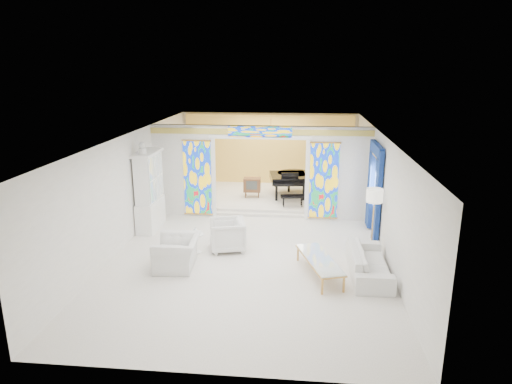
# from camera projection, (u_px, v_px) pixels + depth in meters

# --- Properties ---
(floor) EXTENTS (12.00, 12.00, 0.00)m
(floor) POSITION_uv_depth(u_px,v_px,m) (254.00, 239.00, 13.10)
(floor) COLOR white
(floor) RESTS_ON ground
(ceiling) EXTENTS (7.00, 12.00, 0.02)m
(ceiling) POSITION_uv_depth(u_px,v_px,m) (254.00, 135.00, 12.30)
(ceiling) COLOR silver
(ceiling) RESTS_ON wall_back
(wall_back) EXTENTS (7.00, 0.02, 3.00)m
(wall_back) POSITION_uv_depth(u_px,v_px,m) (269.00, 150.00, 18.45)
(wall_back) COLOR silver
(wall_back) RESTS_ON floor
(wall_front) EXTENTS (7.00, 0.02, 3.00)m
(wall_front) POSITION_uv_depth(u_px,v_px,m) (213.00, 291.00, 6.95)
(wall_front) COLOR silver
(wall_front) RESTS_ON floor
(wall_left) EXTENTS (0.02, 12.00, 3.00)m
(wall_left) POSITION_uv_depth(u_px,v_px,m) (132.00, 186.00, 13.03)
(wall_left) COLOR silver
(wall_left) RESTS_ON floor
(wall_right) EXTENTS (0.02, 12.00, 3.00)m
(wall_right) POSITION_uv_depth(u_px,v_px,m) (382.00, 192.00, 12.37)
(wall_right) COLOR silver
(wall_right) RESTS_ON floor
(partition_wall) EXTENTS (7.00, 0.22, 3.00)m
(partition_wall) POSITION_uv_depth(u_px,v_px,m) (260.00, 168.00, 14.57)
(partition_wall) COLOR silver
(partition_wall) RESTS_ON floor
(stained_glass_left) EXTENTS (0.90, 0.04, 2.40)m
(stained_glass_left) POSITION_uv_depth(u_px,v_px,m) (198.00, 178.00, 14.76)
(stained_glass_left) COLOR gold
(stained_glass_left) RESTS_ON partition_wall
(stained_glass_right) EXTENTS (0.90, 0.04, 2.40)m
(stained_glass_right) POSITION_uv_depth(u_px,v_px,m) (324.00, 181.00, 14.37)
(stained_glass_right) COLOR gold
(stained_glass_right) RESTS_ON partition_wall
(stained_glass_transom) EXTENTS (2.00, 0.04, 0.34)m
(stained_glass_transom) POSITION_uv_depth(u_px,v_px,m) (260.00, 132.00, 14.16)
(stained_glass_transom) COLOR gold
(stained_glass_transom) RESTS_ON partition_wall
(alcove_platform) EXTENTS (6.80, 3.80, 0.18)m
(alcove_platform) POSITION_uv_depth(u_px,v_px,m) (265.00, 197.00, 17.01)
(alcove_platform) COLOR white
(alcove_platform) RESTS_ON floor
(gold_curtain_back) EXTENTS (6.70, 0.10, 2.90)m
(gold_curtain_back) POSITION_uv_depth(u_px,v_px,m) (269.00, 151.00, 18.34)
(gold_curtain_back) COLOR gold
(gold_curtain_back) RESTS_ON wall_back
(chandelier) EXTENTS (0.48, 0.48, 0.30)m
(chandelier) POSITION_uv_depth(u_px,v_px,m) (271.00, 131.00, 16.24)
(chandelier) COLOR #BA8841
(chandelier) RESTS_ON ceiling
(blue_drapes) EXTENTS (0.14, 1.85, 2.65)m
(blue_drapes) POSITION_uv_depth(u_px,v_px,m) (374.00, 183.00, 13.03)
(blue_drapes) COLOR navy
(blue_drapes) RESTS_ON wall_right
(china_cabinet) EXTENTS (0.56, 1.46, 2.72)m
(china_cabinet) POSITION_uv_depth(u_px,v_px,m) (149.00, 191.00, 13.67)
(china_cabinet) COLOR white
(china_cabinet) RESTS_ON floor
(armchair_left) EXTENTS (1.11, 1.25, 0.77)m
(armchair_left) POSITION_uv_depth(u_px,v_px,m) (177.00, 253.00, 11.17)
(armchair_left) COLOR silver
(armchair_left) RESTS_ON floor
(armchair_right) EXTENTS (1.11, 1.09, 0.84)m
(armchair_right) POSITION_uv_depth(u_px,v_px,m) (227.00, 235.00, 12.24)
(armchair_right) COLOR white
(armchair_right) RESTS_ON floor
(sofa) EXTENTS (0.88, 2.22, 0.65)m
(sofa) POSITION_uv_depth(u_px,v_px,m) (369.00, 262.00, 10.78)
(sofa) COLOR white
(sofa) RESTS_ON floor
(side_table) EXTENTS (0.56, 0.56, 0.53)m
(side_table) POSITION_uv_depth(u_px,v_px,m) (196.00, 240.00, 12.06)
(side_table) COLOR white
(side_table) RESTS_ON floor
(vase) EXTENTS (0.19, 0.19, 0.18)m
(vase) POSITION_uv_depth(u_px,v_px,m) (195.00, 231.00, 11.99)
(vase) COLOR silver
(vase) RESTS_ON side_table
(coffee_table) EXTENTS (1.15, 2.04, 0.44)m
(coffee_table) POSITION_uv_depth(u_px,v_px,m) (319.00, 260.00, 10.73)
(coffee_table) COLOR white
(coffee_table) RESTS_ON floor
(floor_lamp) EXTENTS (0.57, 0.57, 1.76)m
(floor_lamp) POSITION_uv_depth(u_px,v_px,m) (375.00, 199.00, 11.73)
(floor_lamp) COLOR #BA8841
(floor_lamp) RESTS_ON floor
(grand_piano) EXTENTS (1.68, 2.59, 0.98)m
(grand_piano) POSITION_uv_depth(u_px,v_px,m) (291.00, 178.00, 16.73)
(grand_piano) COLOR black
(grand_piano) RESTS_ON alcove_platform
(tv_console) EXTENTS (0.62, 0.44, 0.71)m
(tv_console) POSITION_uv_depth(u_px,v_px,m) (252.00, 185.00, 16.53)
(tv_console) COLOR brown
(tv_console) RESTS_ON alcove_platform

